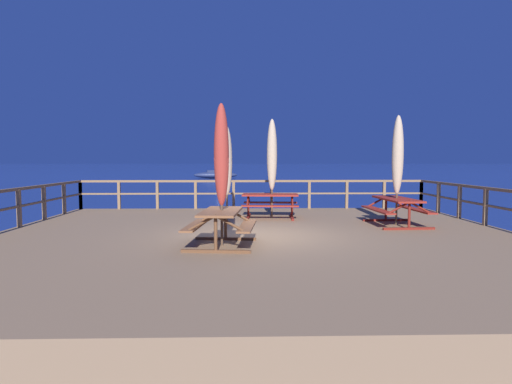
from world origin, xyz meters
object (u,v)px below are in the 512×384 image
patio_umbrella_short_front (398,156)px  patio_umbrella_tall_mid_right (227,161)px  picnic_table_mid_centre (221,220)px  picnic_table_mid_left (270,201)px  sailboat_distant (216,175)px  patio_umbrella_tall_back_left (272,155)px  patio_umbrella_tall_back_right (221,156)px  picnic_table_front_left (397,205)px

patio_umbrella_short_front → patio_umbrella_tall_mid_right: bearing=172.2°
picnic_table_mid_centre → picnic_table_mid_left: bearing=73.6°
sailboat_distant → patio_umbrella_tall_mid_right: bearing=-85.7°
picnic_table_mid_centre → sailboat_distant: bearing=94.0°
picnic_table_mid_left → patio_umbrella_tall_back_left: size_ratio=0.59×
patio_umbrella_tall_back_right → patio_umbrella_tall_mid_right: patio_umbrella_tall_back_right is taller
patio_umbrella_short_front → sailboat_distant: (-8.35, 47.44, -2.08)m
picnic_table_mid_centre → patio_umbrella_short_front: patio_umbrella_short_front is taller
picnic_table_mid_left → patio_umbrella_tall_back_right: 4.80m
patio_umbrella_tall_back_left → patio_umbrella_tall_mid_right: patio_umbrella_tall_back_left is taller
picnic_table_mid_centre → patio_umbrella_short_front: (4.82, 2.93, 1.41)m
patio_umbrella_short_front → patio_umbrella_tall_back_right: size_ratio=1.02×
picnic_table_mid_left → patio_umbrella_tall_back_right: bearing=-106.4°
patio_umbrella_short_front → patio_umbrella_tall_mid_right: size_ratio=1.09×
picnic_table_front_left → patio_umbrella_tall_back_left: bearing=154.7°
picnic_table_mid_centre → patio_umbrella_tall_mid_right: size_ratio=0.66×
picnic_table_front_left → patio_umbrella_tall_back_left: (-3.44, 1.63, 1.43)m
patio_umbrella_short_front → patio_umbrella_tall_back_right: (-4.80, -2.86, -0.04)m
picnic_table_front_left → sailboat_distant: 48.24m
sailboat_distant → picnic_table_front_left: bearing=-80.0°
patio_umbrella_tall_back_right → patio_umbrella_tall_back_left: (1.35, 4.42, 0.06)m
patio_umbrella_tall_back_left → patio_umbrella_tall_back_right: bearing=-107.1°
patio_umbrella_tall_mid_right → picnic_table_mid_centre: bearing=-89.7°
picnic_table_mid_left → sailboat_distant: size_ratio=0.24×
picnic_table_front_left → picnic_table_mid_centre: size_ratio=1.11×
patio_umbrella_tall_mid_right → sailboat_distant: (-3.51, 46.78, -1.91)m
patio_umbrella_short_front → patio_umbrella_tall_back_right: bearing=-149.2°
patio_umbrella_tall_back_left → patio_umbrella_tall_mid_right: bearing=-147.1°
picnic_table_mid_centre → patio_umbrella_tall_back_right: 1.38m
picnic_table_front_left → picnic_table_mid_centre: (-4.81, -2.86, -0.01)m
patio_umbrella_short_front → patio_umbrella_tall_mid_right: patio_umbrella_short_front is taller
picnic_table_front_left → patio_umbrella_tall_mid_right: patio_umbrella_tall_mid_right is taller
picnic_table_front_left → picnic_table_mid_centre: bearing=-149.3°
picnic_table_front_left → patio_umbrella_tall_mid_right: (-4.83, 0.73, 1.24)m
picnic_table_front_left → patio_umbrella_tall_back_right: bearing=-149.8°
patio_umbrella_tall_back_right → sailboat_distant: size_ratio=0.39×
patio_umbrella_tall_back_left → picnic_table_mid_centre: bearing=-107.0°
patio_umbrella_tall_mid_right → picnic_table_mid_left: bearing=33.8°
picnic_table_front_left → patio_umbrella_tall_back_right: (-4.79, -2.79, 1.37)m
picnic_table_front_left → picnic_table_mid_left: size_ratio=1.12×
picnic_table_mid_left → patio_umbrella_tall_back_left: patio_umbrella_tall_back_left is taller
picnic_table_front_left → picnic_table_mid_centre: same height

